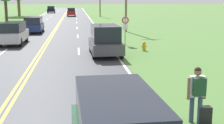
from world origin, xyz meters
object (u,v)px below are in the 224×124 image
suitcase (205,115)px  traffic_sign (125,24)px  hitchhiker_person (197,90)px  car_red_suv_distant (71,12)px  car_black_suv_horizon (51,9)px  fire_hydrant (144,46)px  car_dark_blue_suv_receding (34,24)px  car_dark_grey_van_mid_near (105,40)px  car_silver_van_mid_far (14,33)px

suitcase → traffic_sign: 16.38m
hitchhiker_person → car_red_suv_distant: bearing=4.1°
car_black_suv_horizon → suitcase: bearing=-174.7°
suitcase → fire_hydrant: fire_hydrant is taller
car_dark_blue_suv_receding → car_dark_grey_van_mid_near: bearing=-157.2°
traffic_sign → car_red_suv_distant: traffic_sign is taller
car_red_suv_distant → car_black_suv_horizon: bearing=-161.9°
hitchhiker_person → car_silver_van_mid_far: size_ratio=0.38×
traffic_sign → car_black_suv_horizon: size_ratio=0.50×
car_dark_grey_van_mid_near → car_red_suv_distant: car_dark_grey_van_mid_near is taller
car_red_suv_distant → car_black_suv_horizon: car_red_suv_distant is taller
suitcase → traffic_sign: size_ratio=0.25×
hitchhiker_person → traffic_sign: bearing=-1.7°
traffic_sign → suitcase: bearing=-90.6°
car_dark_grey_van_mid_near → car_dark_blue_suv_receding: size_ratio=0.95×
hitchhiker_person → fire_hydrant: bearing=-5.9°
car_dark_grey_van_mid_near → suitcase: bearing=7.7°
car_dark_blue_suv_receding → car_black_suv_horizon: 48.19m
fire_hydrant → car_red_suv_distant: bearing=97.2°
car_dark_grey_van_mid_near → car_silver_van_mid_far: bearing=-131.1°
suitcase → car_dark_blue_suv_receding: car_dark_blue_suv_receding is taller
car_dark_blue_suv_receding → hitchhiker_person: bearing=-164.1°
fire_hydrant → car_red_suv_distant: car_red_suv_distant is taller
hitchhiker_person → car_dark_blue_suv_receding: 27.70m
traffic_sign → car_red_suv_distant: bearing=96.5°
car_dark_grey_van_mid_near → car_red_suv_distant: bearing=-177.9°
fire_hydrant → traffic_sign: traffic_sign is taller
car_red_suv_distant → car_dark_grey_van_mid_near: bearing=3.2°
traffic_sign → car_dark_grey_van_mid_near: 4.95m
traffic_sign → car_black_suv_horizon: (-10.18, 58.37, -0.78)m
hitchhiker_person → car_dark_grey_van_mid_near: 11.93m
suitcase → car_dark_grey_van_mid_near: 12.03m
car_red_suv_distant → fire_hydrant: bearing=7.1°
car_dark_grey_van_mid_near → car_silver_van_mid_far: size_ratio=0.95×
fire_hydrant → car_black_suv_horizon: (-11.09, 61.38, 0.59)m
hitchhiker_person → car_dark_grey_van_mid_near: (-1.62, 11.82, -0.04)m
car_dark_grey_van_mid_near → car_black_suv_horizon: 63.35m
hitchhiker_person → car_silver_van_mid_far: 19.59m
fire_hydrant → car_dark_blue_suv_receding: bearing=125.5°
suitcase → car_dark_blue_suv_receding: (-8.36, 26.52, 0.65)m
car_dark_blue_suv_receding → car_red_suv_distant: bearing=-7.8°
car_dark_blue_suv_receding → car_red_suv_distant: (3.73, 31.83, 0.02)m
fire_hydrant → car_silver_van_mid_far: car_silver_van_mid_far is taller
traffic_sign → car_red_suv_distant: size_ratio=0.55×
car_red_suv_distant → traffic_sign: bearing=6.4°
car_silver_van_mid_far → car_black_suv_horizon: 57.05m
traffic_sign → car_black_suv_horizon: bearing=99.9°
suitcase → hitchhiker_person: bearing=82.8°
fire_hydrant → traffic_sign: size_ratio=0.29×
car_black_suv_horizon → car_dark_blue_suv_receding: bearing=179.6°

